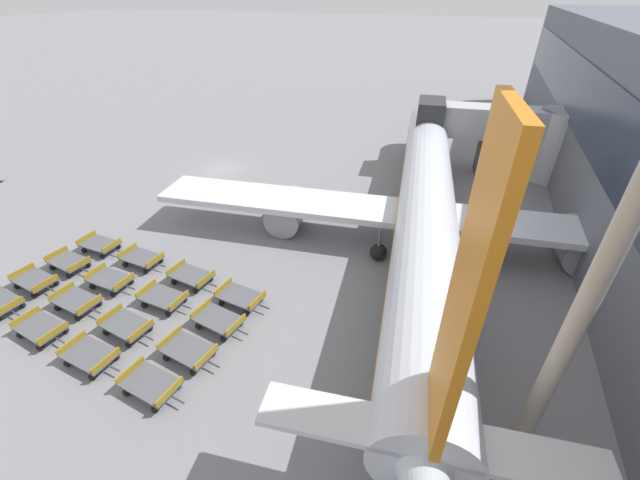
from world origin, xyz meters
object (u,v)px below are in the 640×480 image
at_px(baggage_dolly_row_mid_b_col_a, 69,262).
at_px(baggage_dolly_row_mid_b_col_c, 163,298).
at_px(baggage_dolly_row_far_col_b, 142,259).
at_px(baggage_dolly_row_far_col_c, 192,276).
at_px(baggage_dolly_row_near_col_d, 151,385).
at_px(baggage_dolly_row_mid_a_col_a, 35,281).
at_px(baggage_dolly_row_mid_b_col_b, 110,280).
at_px(baggage_dolly_row_far_col_d, 241,297).
at_px(baggage_dolly_row_mid_a_col_d, 189,351).
at_px(baggage_dolly_row_mid_a_col_c, 127,326).
at_px(baggage_dolly_row_mid_a_col_b, 77,302).
at_px(baggage_dolly_row_near_col_c, 90,356).
at_px(baggage_dolly_row_far_col_a, 100,245).
at_px(airplane, 426,202).
at_px(baggage_dolly_row_near_col_b, 41,329).
at_px(baggage_dolly_row_mid_b_col_d, 219,320).

relative_size(baggage_dolly_row_mid_b_col_a, baggage_dolly_row_mid_b_col_c, 1.01).
bearing_deg(baggage_dolly_row_far_col_b, baggage_dolly_row_mid_b_col_a, -154.71).
relative_size(baggage_dolly_row_mid_b_col_c, baggage_dolly_row_far_col_c, 0.99).
bearing_deg(baggage_dolly_row_near_col_d, baggage_dolly_row_far_col_b, 133.13).
distance_m(baggage_dolly_row_mid_b_col_c, baggage_dolly_row_far_col_c, 2.23).
xyz_separation_m(baggage_dolly_row_mid_a_col_a, baggage_dolly_row_mid_b_col_a, (0.33, 2.11, 0.00)).
height_order(baggage_dolly_row_mid_a_col_a, baggage_dolly_row_mid_b_col_b, same).
bearing_deg(baggage_dolly_row_far_col_d, baggage_dolly_row_far_col_b, 172.18).
distance_m(baggage_dolly_row_mid_a_col_a, baggage_dolly_row_mid_a_col_d, 12.01).
bearing_deg(baggage_dolly_row_mid_b_col_c, baggage_dolly_row_near_col_d, -56.30).
distance_m(baggage_dolly_row_mid_a_col_c, baggage_dolly_row_mid_b_col_a, 8.20).
relative_size(baggage_dolly_row_mid_a_col_b, baggage_dolly_row_mid_b_col_c, 1.01).
bearing_deg(baggage_dolly_row_near_col_c, baggage_dolly_row_mid_a_col_d, 23.86).
bearing_deg(baggage_dolly_row_mid_a_col_a, baggage_dolly_row_mid_b_col_b, 21.19).
bearing_deg(baggage_dolly_row_far_col_a, baggage_dolly_row_mid_a_col_c, -36.61).
height_order(baggage_dolly_row_mid_b_col_a, baggage_dolly_row_mid_b_col_b, same).
bearing_deg(baggage_dolly_row_far_col_a, airplane, 23.88).
bearing_deg(baggage_dolly_row_mid_a_col_d, baggage_dolly_row_mid_a_col_c, 175.99).
distance_m(airplane, baggage_dolly_row_far_col_b, 19.14).
bearing_deg(baggage_dolly_row_mid_b_col_c, baggage_dolly_row_near_col_b, -136.76).
relative_size(baggage_dolly_row_mid_b_col_c, baggage_dolly_row_far_col_a, 1.00).
xyz_separation_m(baggage_dolly_row_mid_a_col_a, baggage_dolly_row_far_col_d, (12.32, 2.97, 0.00)).
height_order(airplane, baggage_dolly_row_mid_b_col_d, airplane).
xyz_separation_m(baggage_dolly_row_mid_a_col_c, baggage_dolly_row_far_col_b, (-3.45, 5.10, 0.00)).
relative_size(baggage_dolly_row_mid_a_col_d, baggage_dolly_row_far_col_c, 1.00).
bearing_deg(baggage_dolly_row_near_col_d, baggage_dolly_row_near_col_b, 174.18).
height_order(baggage_dolly_row_near_col_b, baggage_dolly_row_mid_b_col_c, same).
bearing_deg(baggage_dolly_row_far_col_b, baggage_dolly_row_mid_b_col_d, -21.84).
bearing_deg(baggage_dolly_row_mid_a_col_c, airplane, 47.78).
bearing_deg(baggage_dolly_row_mid_b_col_a, baggage_dolly_row_mid_b_col_d, -5.56).
distance_m(baggage_dolly_row_near_col_d, baggage_dolly_row_mid_a_col_d, 2.22).
distance_m(baggage_dolly_row_mid_a_col_b, baggage_dolly_row_far_col_d, 9.12).
bearing_deg(baggage_dolly_row_mid_a_col_c, baggage_dolly_row_mid_a_col_d, -4.01).
bearing_deg(baggage_dolly_row_mid_b_col_a, baggage_dolly_row_near_col_b, -53.78).
bearing_deg(baggage_dolly_row_far_col_b, baggage_dolly_row_mid_a_col_c, -55.94).
relative_size(baggage_dolly_row_near_col_b, baggage_dolly_row_far_col_c, 1.00).
height_order(airplane, baggage_dolly_row_mid_b_col_b, airplane).
bearing_deg(baggage_dolly_row_mid_b_col_d, baggage_dolly_row_far_col_d, 85.66).
distance_m(baggage_dolly_row_near_col_c, baggage_dolly_row_mid_a_col_d, 4.63).
height_order(baggage_dolly_row_near_col_c, baggage_dolly_row_mid_b_col_d, same).
height_order(baggage_dolly_row_mid_a_col_b, baggage_dolly_row_mid_a_col_d, same).
relative_size(baggage_dolly_row_mid_b_col_a, baggage_dolly_row_mid_b_col_b, 1.01).
bearing_deg(baggage_dolly_row_far_col_c, baggage_dolly_row_far_col_b, 173.76).
bearing_deg(baggage_dolly_row_far_col_d, baggage_dolly_row_mid_a_col_c, -137.81).
distance_m(baggage_dolly_row_near_col_d, baggage_dolly_row_far_col_b, 10.37).
bearing_deg(baggage_dolly_row_near_col_c, baggage_dolly_row_mid_a_col_b, 144.81).
bearing_deg(baggage_dolly_row_far_col_c, baggage_dolly_row_near_col_b, -126.56).
relative_size(baggage_dolly_row_near_col_d, baggage_dolly_row_far_col_c, 1.00).
xyz_separation_m(baggage_dolly_row_near_col_d, baggage_dolly_row_mid_b_col_a, (-11.21, 5.62, 0.00)).
height_order(baggage_dolly_row_mid_a_col_b, baggage_dolly_row_mid_b_col_b, same).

